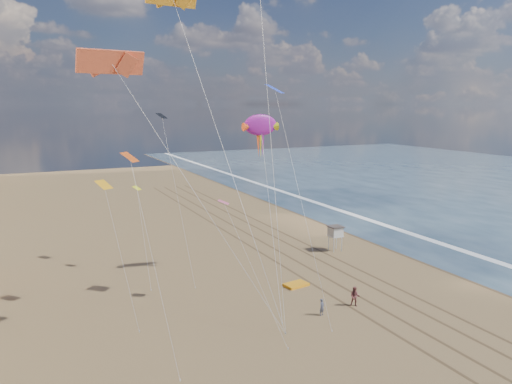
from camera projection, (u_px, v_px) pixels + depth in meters
The scene contains 10 objects.
ground at pixel (482, 376), 35.34m from camera, with size 260.00×260.00×0.00m, color brown.
wet_sand at pixel (357, 226), 78.95m from camera, with size 260.00×260.00×0.00m, color #42301E.
foam at pixel (379, 223), 80.72m from camera, with size 260.00×260.00×0.00m, color white.
tracks at pixel (299, 256), 63.12m from camera, with size 7.68×120.00×0.01m.
lifeguard_stand at pixel (335, 232), 65.14m from camera, with size 1.83×1.83×3.30m.
grounded_kite at pixel (296, 285), 52.76m from camera, with size 2.49×1.58×0.28m, color #FF9E15.
show_kite at pixel (260, 125), 54.53m from camera, with size 4.29×7.23×21.23m.
kite_flyer_a at pixel (322, 307), 45.33m from camera, with size 0.57×0.38×1.57m, color #53586B.
kite_flyer_b at pixel (355, 296), 47.35m from camera, with size 0.93×0.73×1.92m, color brown.
small_kites at pixel (180, 145), 47.40m from camera, with size 16.97×18.08×11.35m.
Camera 1 is at (-28.41, -22.55, 18.97)m, focal length 35.00 mm.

